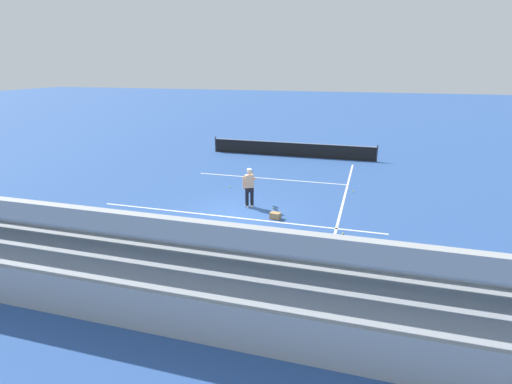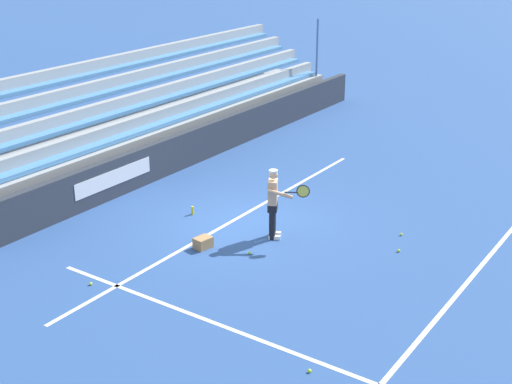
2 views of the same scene
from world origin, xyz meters
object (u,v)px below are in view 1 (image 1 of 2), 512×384
(tennis_player, at_px, (249,187))
(tennis_ball_stray_back, at_px, (343,234))
(tennis_ball_toward_net, at_px, (248,186))
(tennis_ball_far_right, at_px, (230,187))
(water_bottle, at_px, (230,226))
(tennis_ball_near_player, at_px, (274,208))
(tennis_net, at_px, (292,149))
(ball_box_cardboard, at_px, (275,216))
(tennis_ball_midcourt, at_px, (353,191))

(tennis_player, height_order, tennis_ball_stray_back, tennis_player)
(tennis_ball_toward_net, distance_m, tennis_ball_stray_back, 6.93)
(tennis_ball_far_right, distance_m, water_bottle, 5.32)
(tennis_player, distance_m, tennis_ball_near_player, 1.38)
(water_bottle, relative_size, tennis_net, 0.02)
(tennis_ball_stray_back, xyz_separation_m, tennis_net, (-4.39, 12.26, 0.46))
(ball_box_cardboard, bearing_deg, tennis_net, 98.18)
(tennis_ball_near_player, distance_m, water_bottle, 2.75)
(tennis_ball_stray_back, bearing_deg, water_bottle, -171.42)
(tennis_ball_toward_net, bearing_deg, tennis_player, -71.27)
(tennis_player, xyz_separation_m, tennis_ball_far_right, (-1.82, 2.50, -0.86))
(ball_box_cardboard, relative_size, tennis_ball_stray_back, 6.06)
(ball_box_cardboard, xyz_separation_m, tennis_ball_near_player, (-0.33, 1.08, -0.10))
(ball_box_cardboard, xyz_separation_m, tennis_ball_toward_net, (-2.36, 3.86, -0.10))
(ball_box_cardboard, height_order, water_bottle, ball_box_cardboard)
(tennis_net, bearing_deg, water_bottle, -88.92)
(tennis_player, xyz_separation_m, tennis_net, (-0.24, 10.39, -0.40))
(tennis_player, relative_size, ball_box_cardboard, 4.29)
(ball_box_cardboard, relative_size, tennis_ball_near_player, 6.06)
(tennis_ball_near_player, distance_m, tennis_ball_toward_net, 3.44)
(water_bottle, distance_m, tennis_net, 12.89)
(tennis_ball_stray_back, bearing_deg, tennis_ball_midcourt, 89.39)
(tennis_ball_midcourt, bearing_deg, tennis_ball_near_player, -132.45)
(tennis_ball_stray_back, relative_size, tennis_net, 0.01)
(tennis_ball_far_right, xyz_separation_m, tennis_net, (1.58, 7.89, 0.46))
(tennis_ball_midcourt, bearing_deg, tennis_ball_far_right, -170.93)
(tennis_player, height_order, water_bottle, tennis_player)
(tennis_ball_far_right, xyz_separation_m, water_bottle, (1.83, -4.99, 0.08))
(tennis_ball_midcourt, xyz_separation_m, water_bottle, (-4.20, -5.96, 0.08))
(water_bottle, bearing_deg, tennis_ball_stray_back, 8.58)
(tennis_ball_stray_back, distance_m, tennis_ball_midcourt, 5.33)
(ball_box_cardboard, xyz_separation_m, tennis_ball_far_right, (-3.23, 3.54, -0.10))
(tennis_player, relative_size, tennis_ball_toward_net, 25.98)
(tennis_ball_far_right, height_order, tennis_net, tennis_net)
(tennis_ball_toward_net, bearing_deg, tennis_ball_midcourt, 7.14)
(ball_box_cardboard, relative_size, tennis_net, 0.04)
(tennis_ball_far_right, height_order, water_bottle, water_bottle)
(tennis_player, relative_size, tennis_ball_midcourt, 25.98)
(tennis_ball_midcourt, height_order, water_bottle, water_bottle)
(tennis_ball_near_player, distance_m, tennis_ball_midcourt, 4.64)
(tennis_ball_midcourt, bearing_deg, tennis_net, 122.69)
(tennis_ball_far_right, xyz_separation_m, tennis_ball_toward_net, (0.87, 0.32, 0.00))
(tennis_ball_far_right, height_order, tennis_ball_midcourt, same)
(water_bottle, bearing_deg, tennis_net, 91.08)
(tennis_ball_far_right, distance_m, tennis_ball_toward_net, 0.92)
(ball_box_cardboard, height_order, tennis_net, tennis_net)
(tennis_player, distance_m, tennis_ball_far_right, 3.21)
(tennis_player, relative_size, tennis_ball_far_right, 25.98)
(tennis_ball_toward_net, relative_size, water_bottle, 0.30)
(water_bottle, xyz_separation_m, tennis_net, (-0.24, 12.89, 0.38))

